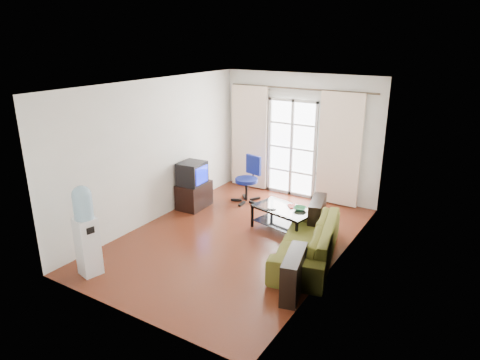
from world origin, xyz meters
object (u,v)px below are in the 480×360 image
Objects in this scene: coffee_table at (283,216)px; tv_stand at (194,195)px; water_cooler at (86,229)px; crt_tv at (191,173)px; sofa at (307,240)px; task_chair at (247,189)px.

coffee_table is 2.10m from tv_stand.
tv_stand is at bearing 178.57° from coffee_table.
tv_stand reaches higher than coffee_table.
crt_tv is at bearing 108.95° from water_cooler.
sofa is 2.97m from tv_stand.
sofa is at bearing -17.86° from tv_stand.
sofa is at bearing -17.05° from crt_tv.
water_cooler is (0.28, -2.87, -0.03)m from crt_tv.
coffee_table is 2.22× the size of crt_tv.
crt_tv is 1.30m from task_chair.
sofa is 2.26× the size of task_chair.
tv_stand is at bearing 87.04° from crt_tv.
task_chair reaches higher than sofa.
water_cooler is at bearing -85.16° from task_chair.
sofa is 3.12× the size of tv_stand.
crt_tv is at bearing -179.52° from coffee_table.
tv_stand is 0.51× the size of water_cooler.
task_chair is (0.79, 0.85, 0.03)m from tv_stand.
tv_stand is 0.72× the size of task_chair.
task_chair is 0.71× the size of water_cooler.
crt_tv is at bearing -117.22° from sofa.
sofa is at bearing -25.55° from task_chair.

